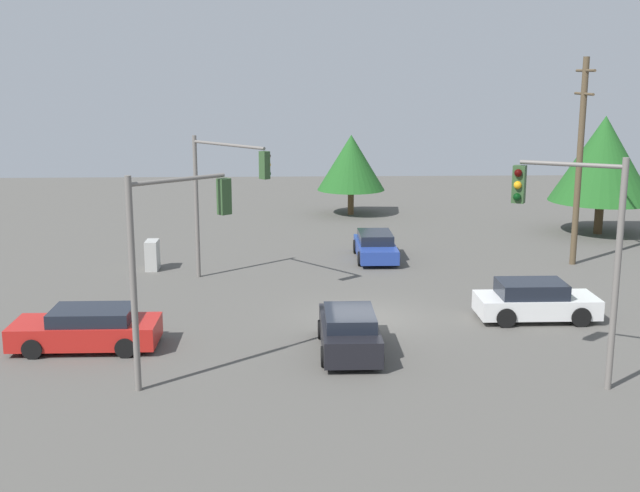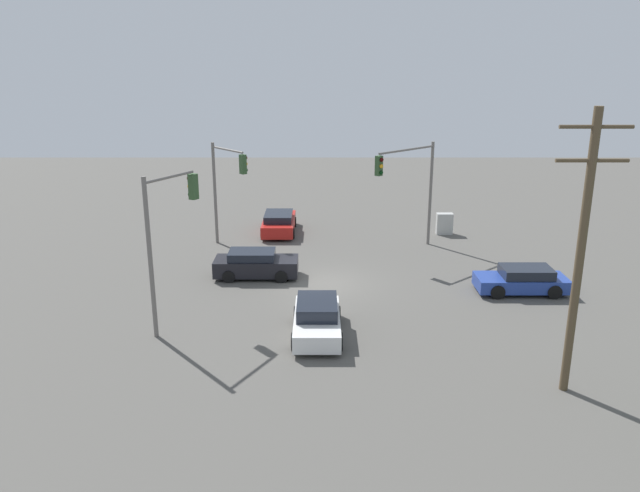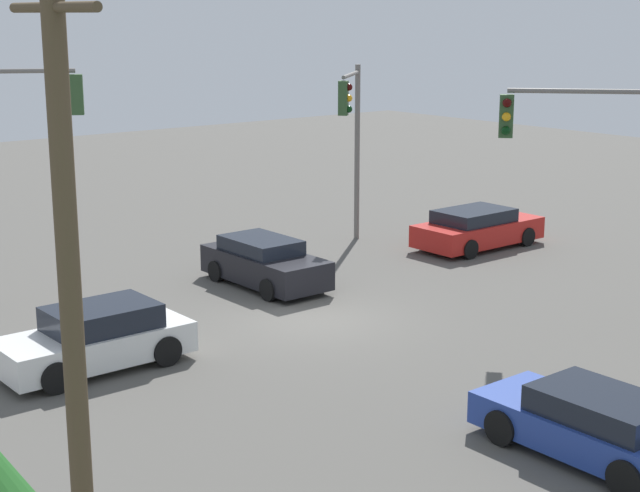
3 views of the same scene
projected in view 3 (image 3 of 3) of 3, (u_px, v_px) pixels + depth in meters
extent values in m
plane|color=#54514C|center=(313.00, 319.00, 25.13)|extent=(80.00, 80.00, 0.00)
cube|color=red|center=(478.00, 232.00, 32.79)|extent=(1.93, 4.58, 0.72)
cube|color=black|center=(474.00, 216.00, 32.52)|extent=(1.70, 2.52, 0.43)
cylinder|color=black|center=(485.00, 228.00, 34.41)|extent=(0.22, 0.63, 0.63)
cylinder|color=black|center=(527.00, 237.00, 33.02)|extent=(0.22, 0.63, 0.63)
cylinder|color=black|center=(428.00, 239.00, 32.66)|extent=(0.22, 0.63, 0.63)
cylinder|color=black|center=(469.00, 249.00, 31.28)|extent=(0.22, 0.63, 0.63)
cube|color=black|center=(265.00, 267.00, 28.10)|extent=(4.18, 1.74, 0.80)
cube|color=black|center=(261.00, 245.00, 28.12)|extent=(2.30, 1.53, 0.41)
cylinder|color=black|center=(316.00, 280.00, 27.69)|extent=(0.62, 0.22, 0.62)
cylinder|color=black|center=(269.00, 290.00, 26.68)|extent=(0.62, 0.22, 0.62)
cylinder|color=black|center=(262.00, 262.00, 29.65)|extent=(0.62, 0.22, 0.62)
cylinder|color=black|center=(217.00, 271.00, 28.63)|extent=(0.62, 0.22, 0.62)
cube|color=#233D93|center=(590.00, 431.00, 17.23)|extent=(4.21, 1.73, 0.61)
cube|color=black|center=(602.00, 406.00, 16.94)|extent=(2.31, 1.53, 0.45)
cylinder|color=black|center=(502.00, 427.00, 17.74)|extent=(0.66, 0.22, 0.66)
cylinder|color=black|center=(558.00, 405.00, 18.75)|extent=(0.66, 0.22, 0.66)
cylinder|color=black|center=(626.00, 479.00, 15.77)|extent=(0.66, 0.22, 0.66)
cube|color=silver|center=(94.00, 345.00, 21.54)|extent=(1.81, 4.22, 0.68)
cube|color=black|center=(102.00, 317.00, 21.53)|extent=(1.60, 2.32, 0.53)
cylinder|color=black|center=(56.00, 378.00, 20.13)|extent=(0.22, 0.69, 0.69)
cylinder|color=black|center=(22.00, 356.00, 21.43)|extent=(0.22, 0.69, 0.69)
cylinder|color=black|center=(166.00, 351.00, 21.73)|extent=(0.22, 0.69, 0.69)
cylinder|color=black|center=(129.00, 332.00, 23.03)|extent=(0.22, 0.69, 0.69)
cylinder|color=slate|center=(602.00, 91.00, 23.52)|extent=(3.41, 3.10, 0.12)
cube|color=#2D4C28|center=(506.00, 116.00, 23.99)|extent=(0.44, 0.44, 1.05)
sphere|color=#360503|center=(507.00, 103.00, 23.75)|extent=(0.22, 0.22, 0.22)
sphere|color=orange|center=(506.00, 117.00, 23.83)|extent=(0.22, 0.22, 0.22)
sphere|color=black|center=(506.00, 131.00, 23.90)|extent=(0.22, 0.22, 0.22)
cylinder|color=slate|center=(357.00, 153.00, 33.50)|extent=(0.18, 0.18, 5.99)
cylinder|color=slate|center=(351.00, 75.00, 31.39)|extent=(2.08, 2.41, 0.12)
cube|color=#2D4C28|center=(343.00, 98.00, 30.07)|extent=(0.43, 0.44, 1.05)
sphere|color=#360503|center=(349.00, 87.00, 29.96)|extent=(0.22, 0.22, 0.22)
sphere|color=orange|center=(349.00, 98.00, 30.04)|extent=(0.22, 0.22, 0.22)
sphere|color=black|center=(349.00, 109.00, 30.12)|extent=(0.22, 0.22, 0.22)
cylinder|color=slate|center=(20.00, 71.00, 25.25)|extent=(1.43, 2.48, 0.12)
cube|color=#2D4C28|center=(77.00, 95.00, 25.64)|extent=(0.41, 0.43, 1.05)
sphere|color=#360503|center=(76.00, 81.00, 25.73)|extent=(0.22, 0.22, 0.22)
sphere|color=orange|center=(77.00, 94.00, 25.81)|extent=(0.22, 0.22, 0.22)
sphere|color=black|center=(78.00, 107.00, 25.88)|extent=(0.22, 0.22, 0.22)
cylinder|color=brown|center=(69.00, 269.00, 11.74)|extent=(0.28, 0.28, 9.30)
cylinder|color=brown|center=(53.00, 7.00, 11.04)|extent=(2.20, 0.12, 0.12)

